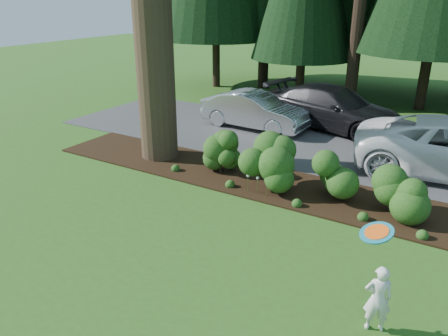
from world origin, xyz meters
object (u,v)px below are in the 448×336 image
at_px(car_dark_suv, 333,108).
at_px(child, 378,299).
at_px(car_silver_wagon, 255,110).
at_px(frisbee, 377,232).

height_order(car_dark_suv, child, car_dark_suv).
height_order(car_silver_wagon, child, car_silver_wagon).
height_order(car_dark_suv, frisbee, frisbee).
height_order(car_silver_wagon, frisbee, frisbee).
xyz_separation_m(car_dark_suv, child, (4.43, -11.09, -0.27)).
bearing_deg(frisbee, car_silver_wagon, 127.16).
distance_m(car_silver_wagon, frisbee, 11.64).
relative_size(child, frisbee, 2.16).
xyz_separation_m(car_silver_wagon, car_dark_suv, (2.79, 1.65, 0.11)).
relative_size(car_dark_suv, frisbee, 10.31).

